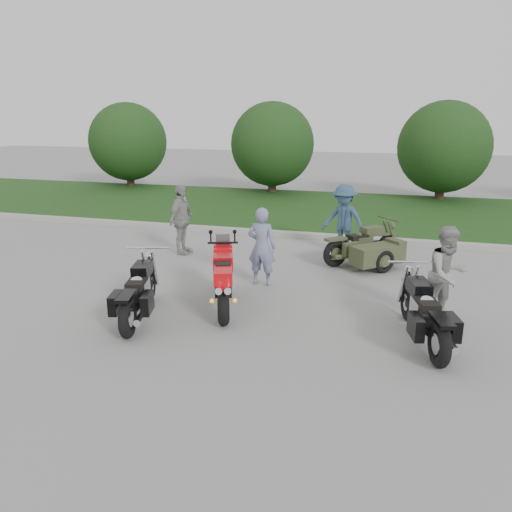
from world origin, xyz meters
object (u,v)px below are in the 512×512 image
(sportbike_red, at_px, (223,278))
(cruiser_sidecar, at_px, (370,251))
(cruiser_right, at_px, (425,316))
(person_stripe, at_px, (262,247))
(cruiser_left, at_px, (138,295))
(person_back, at_px, (181,220))
(person_grey, at_px, (447,274))
(person_denim, at_px, (343,220))

(sportbike_red, xyz_separation_m, cruiser_sidecar, (2.40, 3.41, -0.21))
(cruiser_right, xyz_separation_m, person_stripe, (-3.17, 2.02, 0.36))
(cruiser_left, distance_m, person_stripe, 2.87)
(cruiser_sidecar, distance_m, person_back, 4.72)
(person_grey, relative_size, person_back, 0.94)
(cruiser_sidecar, relative_size, person_denim, 1.10)
(cruiser_left, height_order, person_denim, person_denim)
(cruiser_right, height_order, person_back, person_back)
(person_stripe, xyz_separation_m, person_grey, (3.54, -0.97, 0.02))
(cruiser_left, relative_size, person_denim, 1.28)
(sportbike_red, distance_m, cruiser_left, 1.52)
(person_denim, bearing_deg, person_stripe, -95.93)
(cruiser_right, distance_m, person_grey, 1.18)
(sportbike_red, xyz_separation_m, person_grey, (3.84, 0.57, 0.23))
(cruiser_sidecar, bearing_deg, person_denim, 172.92)
(person_grey, xyz_separation_m, person_back, (-6.14, 2.72, 0.05))
(cruiser_right, relative_size, person_stripe, 1.39)
(cruiser_left, height_order, person_back, person_back)
(person_grey, distance_m, person_denim, 4.43)
(sportbike_red, distance_m, person_back, 4.02)
(cruiser_right, distance_m, person_denim, 5.24)
(cruiser_sidecar, bearing_deg, person_grey, -16.72)
(sportbike_red, height_order, cruiser_sidecar, sportbike_red)
(person_grey, height_order, person_denim, person_denim)
(person_denim, xyz_separation_m, person_back, (-3.95, -1.12, -0.00))
(person_stripe, relative_size, person_denim, 0.92)
(person_back, bearing_deg, cruiser_sidecar, -84.18)
(sportbike_red, relative_size, person_denim, 1.17)
(cruiser_right, distance_m, person_stripe, 3.78)
(person_stripe, bearing_deg, cruiser_sidecar, -135.76)
(sportbike_red, height_order, person_denim, person_denim)
(cruiser_left, height_order, cruiser_sidecar, cruiser_left)
(sportbike_red, height_order, person_grey, person_grey)
(cruiser_left, distance_m, cruiser_sidecar, 5.61)
(cruiser_left, height_order, cruiser_right, cruiser_right)
(sportbike_red, bearing_deg, cruiser_right, -27.47)
(cruiser_sidecar, relative_size, person_back, 1.11)
(cruiser_right, relative_size, cruiser_sidecar, 1.17)
(cruiser_sidecar, bearing_deg, cruiser_right, -28.17)
(cruiser_sidecar, height_order, person_denim, person_denim)
(cruiser_sidecar, bearing_deg, sportbike_red, -78.73)
(person_denim, relative_size, person_back, 1.00)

